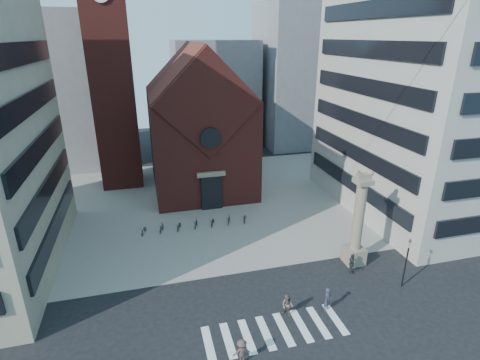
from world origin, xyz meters
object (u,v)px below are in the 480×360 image
(lion_column, at_px, (357,228))
(scooter_0, at_px, (144,230))
(traffic_light, at_px, (406,262))
(pedestrian_1, at_px, (287,305))
(pedestrian_2, at_px, (352,264))
(pedestrian_0, at_px, (328,299))

(lion_column, xyz_separation_m, scooter_0, (-17.74, 9.82, -3.00))
(traffic_light, xyz_separation_m, pedestrian_1, (-10.09, -0.78, -1.41))
(pedestrian_2, bearing_deg, pedestrian_0, 144.63)
(traffic_light, distance_m, pedestrian_2, 4.24)
(lion_column, distance_m, pedestrian_0, 7.55)
(pedestrian_1, height_order, pedestrian_2, pedestrian_2)
(lion_column, distance_m, traffic_light, 4.62)
(lion_column, bearing_deg, traffic_light, -63.54)
(pedestrian_2, xyz_separation_m, scooter_0, (-16.73, 11.16, -0.44))
(pedestrian_1, distance_m, scooter_0, 17.50)
(traffic_light, relative_size, pedestrian_0, 2.34)
(lion_column, bearing_deg, pedestrian_1, -149.44)
(lion_column, relative_size, traffic_light, 2.02)
(pedestrian_0, bearing_deg, lion_column, 13.72)
(traffic_light, bearing_deg, scooter_0, 144.99)
(traffic_light, height_order, pedestrian_1, traffic_light)
(lion_column, bearing_deg, pedestrian_2, -126.89)
(lion_column, xyz_separation_m, traffic_light, (1.99, -4.00, -1.17))
(lion_column, height_order, pedestrian_2, lion_column)
(pedestrian_0, xyz_separation_m, pedestrian_2, (4.07, 3.63, -0.02))
(lion_column, xyz_separation_m, pedestrian_0, (-5.08, -4.97, -2.54))
(pedestrian_2, bearing_deg, scooter_0, 69.18)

